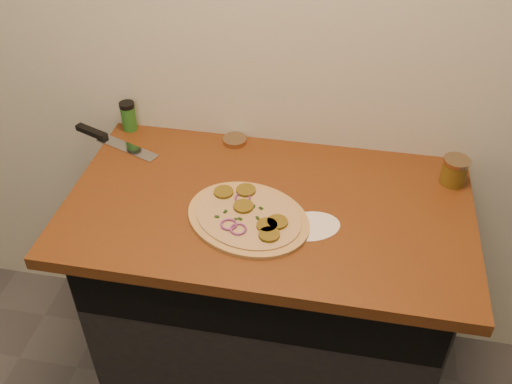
% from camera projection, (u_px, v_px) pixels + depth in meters
% --- Properties ---
extents(cabinet, '(1.10, 0.60, 0.86)m').
position_uv_depth(cabinet, '(268.00, 298.00, 2.01)').
color(cabinet, black).
rests_on(cabinet, ground).
extents(countertop, '(1.20, 0.70, 0.04)m').
position_uv_depth(countertop, '(268.00, 207.00, 1.70)').
color(countertop, brown).
rests_on(countertop, cabinet).
extents(pizza, '(0.48, 0.48, 0.02)m').
position_uv_depth(pizza, '(248.00, 217.00, 1.63)').
color(pizza, tan).
rests_on(pizza, countertop).
extents(chefs_knife, '(0.34, 0.16, 0.02)m').
position_uv_depth(chefs_knife, '(108.00, 139.00, 1.94)').
color(chefs_knife, '#B7BAC1').
rests_on(chefs_knife, countertop).
extents(mason_jar_lid, '(0.08, 0.08, 0.02)m').
position_uv_depth(mason_jar_lid, '(235.00, 140.00, 1.93)').
color(mason_jar_lid, '#A3835E').
rests_on(mason_jar_lid, countertop).
extents(salsa_jar, '(0.08, 0.08, 0.09)m').
position_uv_depth(salsa_jar, '(454.00, 171.00, 1.74)').
color(salsa_jar, maroon).
rests_on(salsa_jar, countertop).
extents(spice_shaker, '(0.05, 0.05, 0.10)m').
position_uv_depth(spice_shaker, '(128.00, 116.00, 1.96)').
color(spice_shaker, '#276720').
rests_on(spice_shaker, countertop).
extents(flour_spill, '(0.23, 0.23, 0.00)m').
position_uv_depth(flour_spill, '(310.00, 226.00, 1.61)').
color(flour_spill, silver).
rests_on(flour_spill, countertop).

